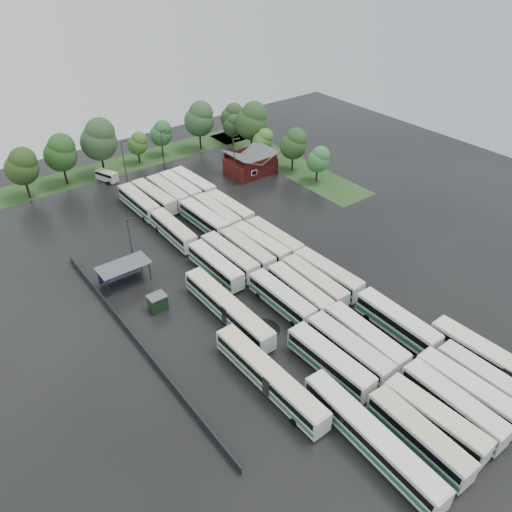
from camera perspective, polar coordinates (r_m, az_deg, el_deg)
ground at (r=76.26m, az=4.32°, el=-6.14°), size 160.00×160.00×0.00m
brick_building at (r=116.42m, az=-0.64°, el=10.36°), size 10.07×8.60×5.39m
wash_shed at (r=82.50m, az=-14.99°, el=-1.19°), size 8.20×4.20×3.58m
utility_hut at (r=76.74m, az=-11.17°, el=-5.22°), size 2.70×2.20×2.62m
grass_strip_north at (r=125.11m, az=-15.12°, el=10.00°), size 80.00×10.00×0.01m
grass_strip_east at (r=122.93m, az=3.15°, el=10.72°), size 10.00×50.00×0.01m
west_fence at (r=72.32m, az=-13.59°, el=-9.33°), size 0.10×50.00×1.20m
bus_r0c0 at (r=61.26m, az=18.10°, el=-18.94°), size 3.16×13.07×3.62m
bus_r0c1 at (r=63.28m, az=19.77°, el=-17.14°), size 3.36×12.98×3.58m
bus_r0c2 at (r=65.36m, az=21.60°, el=-15.48°), size 2.97×13.22×3.67m
bus_r0c3 at (r=67.44m, az=23.04°, el=-13.97°), size 3.28×13.38×3.70m
bus_r0c4 at (r=69.62m, az=24.79°, el=-12.79°), size 2.96×12.77×3.54m
bus_r1c0 at (r=66.29m, az=8.44°, el=-11.80°), size 3.17×13.30×3.68m
bus_r1c1 at (r=68.20m, az=10.55°, el=-10.41°), size 3.05×13.40×3.72m
bus_r1c2 at (r=70.09m, az=12.38°, el=-9.20°), size 3.18×13.41×3.71m
bus_r1c4 at (r=73.69m, az=15.82°, el=-7.26°), size 3.01×13.33×3.70m
bus_r2c1 at (r=75.11m, az=2.95°, el=-4.87°), size 2.77×12.79×3.56m
bus_r2c2 at (r=76.66m, az=5.02°, el=-4.01°), size 3.06×12.95×3.59m
bus_r2c3 at (r=78.58m, az=6.65°, el=-3.02°), size 2.91×12.92×3.59m
bus_r2c4 at (r=80.56m, az=8.18°, el=-2.07°), size 3.31×13.17×3.64m
bus_r3c0 at (r=82.04m, az=-4.65°, el=-1.08°), size 2.81×12.73×3.54m
bus_r3c1 at (r=83.84m, az=-3.03°, el=-0.09°), size 3.06×13.12×3.64m
bus_r3c2 at (r=85.30m, az=-1.05°, el=0.60°), size 2.74×12.79×3.56m
bus_r3c3 at (r=86.91m, az=0.50°, el=1.32°), size 3.37×12.96×3.57m
bus_r3c4 at (r=88.39m, az=2.12°, el=1.92°), size 3.04×12.83×3.55m
bus_r4c0 at (r=92.16m, az=-9.44°, el=2.94°), size 2.96×13.01×3.61m
bus_r4c2 at (r=94.90m, az=-5.96°, el=4.25°), size 3.05×13.12×3.64m
bus_r4c3 at (r=96.35m, az=-4.49°, el=4.85°), size 3.09×13.18×3.65m
bus_r4c4 at (r=97.96m, az=-3.04°, el=5.39°), size 2.96×12.65×3.51m
bus_r5c0 at (r=102.78m, az=-13.21°, el=6.00°), size 2.90×13.08×3.63m
bus_r5c1 at (r=104.12m, az=-11.60°, el=6.62°), size 3.45×13.29×3.67m
bus_r5c2 at (r=105.35m, az=-10.03°, el=7.15°), size 2.85×13.09×3.64m
bus_r5c3 at (r=106.87m, az=-8.66°, el=7.70°), size 2.99×13.05×3.62m
bus_r5c4 at (r=108.16m, az=-7.20°, el=8.18°), size 3.39×13.28×3.67m
artic_bus_west_a at (r=59.76m, az=13.01°, el=-19.56°), size 3.44×19.54×3.61m
artic_bus_west_b at (r=73.37m, az=-3.23°, el=-5.99°), size 2.83×19.20×3.56m
artic_bus_west_c at (r=63.89m, az=1.54°, el=-13.68°), size 3.08×19.13×3.54m
artic_bus_east at (r=71.91m, az=26.49°, el=-11.45°), size 3.65×20.15×3.72m
minibus at (r=117.59m, az=-16.70°, el=8.81°), size 3.72×5.66×2.32m
tree_north_0 at (r=113.58m, az=-25.16°, el=9.29°), size 6.71×6.71×11.12m
tree_north_1 at (r=116.54m, az=-21.41°, el=10.98°), size 7.00×7.00×11.59m
tree_north_2 at (r=118.03m, az=-17.48°, el=12.64°), size 8.03×8.03×13.30m
tree_north_3 at (r=123.42m, az=-13.36°, el=12.43°), size 4.66×4.64×7.69m
tree_north_4 at (r=126.43m, az=-10.76°, el=13.63°), size 5.31×5.31×8.79m
tree_north_5 at (r=128.07m, az=-6.46°, el=15.34°), size 7.38×7.38×12.22m
tree_north_6 at (r=134.02m, az=-2.71°, el=15.66°), size 5.89×5.89×9.75m
tree_east_0 at (r=111.73m, az=7.18°, el=10.92°), size 4.97×4.97×8.23m
tree_east_1 at (r=116.22m, az=4.38°, el=12.71°), size 6.12×6.12×10.14m
tree_east_2 at (r=121.78m, az=0.84°, el=13.13°), size 4.83×4.79×7.93m
tree_east_3 at (r=124.60m, az=-0.43°, el=15.23°), size 7.83×7.83×12.97m
tree_east_4 at (r=130.71m, az=-2.61°, el=14.68°), size 4.91×4.91×8.13m
lamp_post_ne at (r=108.96m, az=-2.44°, el=11.04°), size 1.64×0.32×10.63m
lamp_post_nw at (r=83.86m, az=-14.09°, el=1.72°), size 1.47×0.29×9.57m
lamp_post_back_w at (r=112.63m, az=-14.81°, el=10.56°), size 1.56×0.30×10.12m
lamp_post_back_e at (r=117.62m, az=-10.59°, el=12.04°), size 1.50×0.29×9.73m
puddle_0 at (r=66.71m, az=14.96°, el=-15.09°), size 6.39×6.39×0.01m
puddle_1 at (r=72.50m, az=20.36°, el=-11.40°), size 2.65×2.65×0.01m
puddle_2 at (r=72.69m, az=0.75°, el=-8.47°), size 5.11×5.11×0.01m
puddle_3 at (r=78.76m, az=7.52°, el=-4.83°), size 3.79×3.79×0.01m
puddle_4 at (r=76.04m, az=20.64°, el=-8.93°), size 3.67×3.67×0.01m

